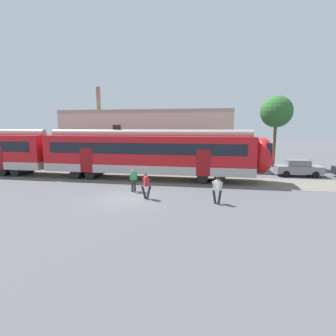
{
  "coord_description": "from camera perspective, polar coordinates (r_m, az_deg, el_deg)",
  "views": [
    {
      "loc": [
        5.61,
        -15.75,
        4.64
      ],
      "look_at": [
        2.26,
        2.82,
        1.6
      ],
      "focal_mm": 28.0,
      "sensor_mm": 36.0,
      "label": 1
    }
  ],
  "objects": [
    {
      "name": "ground_plane",
      "position": [
        17.35,
        -9.1,
        -6.48
      ],
      "size": [
        160.0,
        160.0,
        0.0
      ],
      "primitive_type": "plane",
      "color": "#515156"
    },
    {
      "name": "track_bed",
      "position": [
        28.1,
        -26.8,
        -1.33
      ],
      "size": [
        80.0,
        4.4,
        0.01
      ],
      "primitive_type": "cube",
      "color": "slate",
      "rests_on": "ground"
    },
    {
      "name": "commuter_train",
      "position": [
        26.38,
        -22.83,
        3.25
      ],
      "size": [
        38.05,
        3.07,
        4.73
      ],
      "color": "#B7B2AD",
      "rests_on": "ground"
    },
    {
      "name": "pedestrian_green",
      "position": [
        18.76,
        -7.53,
        -2.15
      ],
      "size": [
        0.53,
        0.71,
        1.67
      ],
      "color": "#28282D",
      "rests_on": "ground"
    },
    {
      "name": "pedestrian_red",
      "position": [
        16.8,
        -4.79,
        -3.53
      ],
      "size": [
        0.71,
        0.51,
        1.67
      ],
      "color": "#28282D",
      "rests_on": "ground"
    },
    {
      "name": "pedestrian_white",
      "position": [
        15.98,
        10.68,
        -4.32
      ],
      "size": [
        0.67,
        0.49,
        1.67
      ],
      "color": "#28282D",
      "rests_on": "ground"
    },
    {
      "name": "parked_car_grey",
      "position": [
        27.18,
        26.46,
        0.03
      ],
      "size": [
        4.04,
        1.84,
        1.54
      ],
      "color": "gray",
      "rests_on": "ground"
    },
    {
      "name": "background_building",
      "position": [
        31.12,
        -4.68,
        6.48
      ],
      "size": [
        19.57,
        5.0,
        9.2
      ],
      "color": "beige",
      "rests_on": "ground"
    },
    {
      "name": "street_tree_right",
      "position": [
        31.98,
        22.52,
        11.21
      ],
      "size": [
        3.5,
        3.5,
        7.96
      ],
      "color": "brown",
      "rests_on": "ground"
    }
  ]
}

